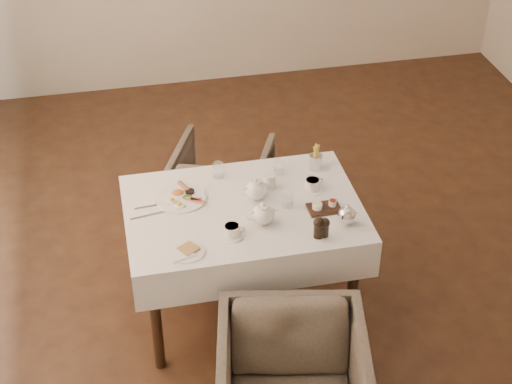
{
  "coord_description": "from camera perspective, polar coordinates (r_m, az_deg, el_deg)",
  "views": [
    {
      "loc": [
        -1.28,
        -3.76,
        3.31
      ],
      "look_at": [
        -0.57,
        -0.39,
        0.82
      ],
      "focal_mm": 55.0,
      "sensor_mm": 36.0,
      "label": 1
    }
  ],
  "objects": [
    {
      "name": "glass_mid",
      "position": [
        4.24,
        2.31,
        -0.51
      ],
      "size": [
        0.08,
        0.08,
        0.09
      ],
      "primitive_type": "cylinder",
      "rotation": [
        0.0,
        0.0,
        0.37
      ],
      "color": "silver",
      "rests_on": "table"
    },
    {
      "name": "glass_right",
      "position": [
        4.49,
        1.68,
        1.86
      ],
      "size": [
        0.08,
        0.08,
        0.09
      ],
      "primitive_type": "cylinder",
      "rotation": [
        0.0,
        0.0,
        0.4
      ],
      "color": "silver",
      "rests_on": "table"
    },
    {
      "name": "teacup_far",
      "position": [
        4.38,
        4.12,
        0.52
      ],
      "size": [
        0.13,
        0.13,
        0.06
      ],
      "rotation": [
        0.0,
        0.0,
        0.28
      ],
      "color": "white",
      "rests_on": "table"
    },
    {
      "name": "pepper_mill_right",
      "position": [
        4.03,
        5.0,
        -2.56
      ],
      "size": [
        0.07,
        0.07,
        0.11
      ],
      "primitive_type": null,
      "rotation": [
        0.0,
        0.0,
        -0.38
      ],
      "color": "black",
      "rests_on": "table"
    },
    {
      "name": "teacup_near",
      "position": [
        4.04,
        -1.76,
        -2.85
      ],
      "size": [
        0.13,
        0.13,
        0.06
      ],
      "rotation": [
        0.0,
        0.0,
        -0.22
      ],
      "color": "white",
      "rests_on": "table"
    },
    {
      "name": "pepper_mill_left",
      "position": [
        4.02,
        4.58,
        -2.57
      ],
      "size": [
        0.06,
        0.06,
        0.12
      ],
      "primitive_type": null,
      "rotation": [
        0.0,
        0.0,
        0.0
      ],
      "color": "black",
      "rests_on": "table"
    },
    {
      "name": "silver_pot",
      "position": [
        4.12,
        6.61,
        -1.6
      ],
      "size": [
        0.13,
        0.11,
        0.13
      ],
      "primitive_type": null,
      "rotation": [
        0.0,
        0.0,
        0.1
      ],
      "color": "white",
      "rests_on": "table"
    },
    {
      "name": "armchair_far",
      "position": [
        5.24,
        -2.47,
        0.54
      ],
      "size": [
        0.81,
        0.82,
        0.57
      ],
      "primitive_type": "imported",
      "rotation": [
        0.0,
        0.0,
        2.73
      ],
      "color": "#463D33",
      "rests_on": "ground"
    },
    {
      "name": "side_plate",
      "position": [
        3.96,
        -5.15,
        -4.38
      ],
      "size": [
        0.18,
        0.18,
        0.02
      ],
      "rotation": [
        0.0,
        0.0,
        0.36
      ],
      "color": "white",
      "rests_on": "table"
    },
    {
      "name": "breakfast_plate",
      "position": [
        4.32,
        -5.46,
        -0.37
      ],
      "size": [
        0.28,
        0.28,
        0.03
      ],
      "rotation": [
        0.0,
        0.0,
        -0.03
      ],
      "color": "white",
      "rests_on": "table"
    },
    {
      "name": "teapot_front",
      "position": [
        4.09,
        0.52,
        -1.55
      ],
      "size": [
        0.18,
        0.15,
        0.13
      ],
      "primitive_type": null,
      "rotation": [
        0.0,
        0.0,
        0.11
      ],
      "color": "white",
      "rests_on": "table"
    },
    {
      "name": "fries_cup",
      "position": [
        4.52,
        4.37,
        2.47
      ],
      "size": [
        0.08,
        0.08,
        0.16
      ],
      "rotation": [
        0.0,
        0.0,
        -0.25
      ],
      "color": "silver",
      "rests_on": "table"
    },
    {
      "name": "condiment_board",
      "position": [
        4.24,
        4.95,
        -1.12
      ],
      "size": [
        0.18,
        0.12,
        0.04
      ],
      "rotation": [
        0.0,
        0.0,
        0.02
      ],
      "color": "black",
      "rests_on": "table"
    },
    {
      "name": "teapot_centre",
      "position": [
        4.27,
        -0.02,
        0.26
      ],
      "size": [
        0.19,
        0.16,
        0.14
      ],
      "primitive_type": null,
      "rotation": [
        0.0,
        0.0,
        0.2
      ],
      "color": "white",
      "rests_on": "table"
    },
    {
      "name": "glass_left",
      "position": [
        4.46,
        -2.75,
        1.6
      ],
      "size": [
        0.08,
        0.08,
        0.09
      ],
      "primitive_type": "cylinder",
      "rotation": [
        0.0,
        0.0,
        -0.43
      ],
      "color": "silver",
      "rests_on": "table"
    },
    {
      "name": "table",
      "position": [
        4.32,
        -0.93,
        -2.36
      ],
      "size": [
        1.28,
        0.88,
        0.75
      ],
      "color": "black",
      "rests_on": "ground"
    },
    {
      "name": "creamer",
      "position": [
        4.38,
        1.01,
        0.85
      ],
      "size": [
        0.09,
        0.09,
        0.08
      ],
      "primitive_type": "cylinder",
      "rotation": [
        0.0,
        0.0,
        0.33
      ],
      "color": "white",
      "rests_on": "table"
    },
    {
      "name": "cutlery_fork",
      "position": [
        4.29,
        -7.51,
        -0.99
      ],
      "size": [
        0.2,
        0.04,
        0.0
      ],
      "primitive_type": "cube",
      "rotation": [
        0.0,
        0.0,
        1.67
      ],
      "color": "silver",
      "rests_on": "table"
    },
    {
      "name": "cutlery_knife",
      "position": [
        4.22,
        -7.8,
        -1.69
      ],
      "size": [
        0.2,
        0.05,
        0.0
      ],
      "primitive_type": "cube",
      "rotation": [
        0.0,
        0.0,
        1.74
      ],
      "color": "silver",
      "rests_on": "table"
    }
  ]
}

